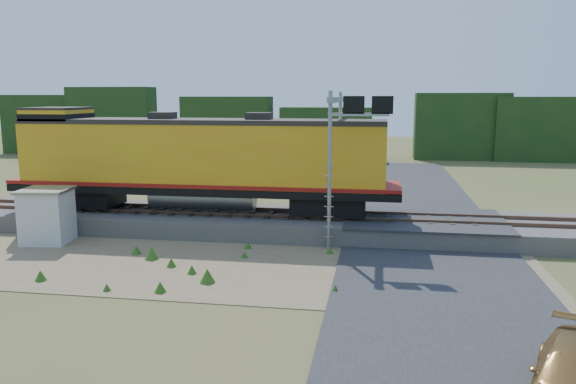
# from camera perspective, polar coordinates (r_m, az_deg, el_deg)

# --- Properties ---
(ground) EXTENTS (140.00, 140.00, 0.00)m
(ground) POSITION_cam_1_polar(r_m,az_deg,el_deg) (20.68, -4.99, -7.86)
(ground) COLOR #475123
(ground) RESTS_ON ground
(ballast) EXTENTS (70.00, 5.00, 0.80)m
(ballast) POSITION_cam_1_polar(r_m,az_deg,el_deg) (26.23, -1.78, -3.14)
(ballast) COLOR slate
(ballast) RESTS_ON ground
(rails) EXTENTS (70.00, 1.54, 0.16)m
(rails) POSITION_cam_1_polar(r_m,az_deg,el_deg) (26.13, -1.79, -2.11)
(rails) COLOR brown
(rails) RESTS_ON ballast
(dirt_shoulder) EXTENTS (26.00, 8.00, 0.03)m
(dirt_shoulder) POSITION_cam_1_polar(r_m,az_deg,el_deg) (21.69, -9.83, -7.09)
(dirt_shoulder) COLOR #8C7754
(dirt_shoulder) RESTS_ON ground
(road) EXTENTS (7.00, 66.00, 0.86)m
(road) POSITION_cam_1_polar(r_m,az_deg,el_deg) (20.87, 14.69, -7.74)
(road) COLOR #38383A
(road) RESTS_ON ground
(tree_line_north) EXTENTS (130.00, 3.00, 6.50)m
(tree_line_north) POSITION_cam_1_polar(r_m,az_deg,el_deg) (57.39, 4.39, 6.53)
(tree_line_north) COLOR #1B3A15
(tree_line_north) RESTS_ON ground
(weed_clumps) EXTENTS (15.00, 6.20, 0.56)m
(weed_clumps) POSITION_cam_1_polar(r_m,az_deg,el_deg) (21.87, -13.92, -7.14)
(weed_clumps) COLOR #325E1A
(weed_clumps) RESTS_ON ground
(locomotive) EXTENTS (18.40, 2.81, 4.75)m
(locomotive) POSITION_cam_1_polar(r_m,az_deg,el_deg) (26.65, -9.32, 3.27)
(locomotive) COLOR black
(locomotive) RESTS_ON rails
(shed) EXTENTS (2.26, 2.26, 2.36)m
(shed) POSITION_cam_1_polar(r_m,az_deg,el_deg) (26.12, -23.27, -2.21)
(shed) COLOR silver
(shed) RESTS_ON ground
(signal_gantry) EXTENTS (2.56, 6.20, 6.45)m
(signal_gantry) POSITION_cam_1_polar(r_m,az_deg,el_deg) (24.54, 5.49, 6.50)
(signal_gantry) COLOR gray
(signal_gantry) RESTS_ON ground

